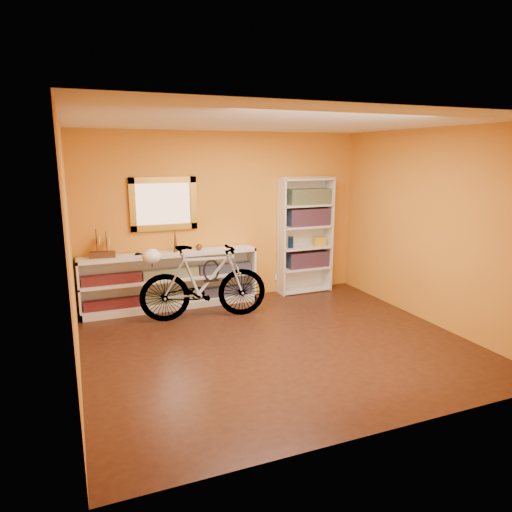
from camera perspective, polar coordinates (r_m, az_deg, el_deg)
name	(u,v)px	position (r m, az deg, el deg)	size (l,w,h in m)	color
floor	(277,344)	(5.72, 2.65, -10.81)	(4.50, 4.00, 0.01)	black
ceiling	(280,122)	(5.27, 2.95, 16.27)	(4.50, 4.00, 0.01)	silver
back_wall	(225,217)	(7.19, -3.88, 4.81)	(4.50, 0.01, 2.60)	orange
left_wall	(70,254)	(4.87, -22.10, 0.24)	(0.01, 4.00, 2.60)	orange
right_wall	(432,227)	(6.60, 20.94, 3.32)	(0.01, 4.00, 2.60)	orange
gilt_mirror	(164,204)	(6.89, -11.39, 6.36)	(0.98, 0.06, 0.78)	#8B6319
wall_socket	(277,277)	(7.70, 2.67, -2.63)	(0.09, 0.01, 0.09)	silver
console_unit	(171,280)	(6.96, -10.48, -2.99)	(2.60, 0.35, 0.85)	silver
cd_row_lower	(172,297)	(7.01, -10.37, -5.04)	(2.50, 0.13, 0.14)	black
cd_row_upper	(171,274)	(6.91, -10.49, -2.15)	(2.50, 0.13, 0.14)	navy
model_ship	(102,243)	(6.71, -18.59, 1.51)	(0.35, 0.13, 0.41)	#422312
toy_car	(139,255)	(6.79, -14.34, 0.14)	(0.00, 0.00, 0.00)	black
bronze_ornament	(175,240)	(6.84, -9.98, 2.02)	(0.06, 0.06, 0.37)	brown
decorative_orb	(199,247)	(6.95, -7.09, 1.11)	(0.10, 0.10, 0.10)	brown
bookcase	(305,236)	(7.61, 6.12, 2.52)	(0.90, 0.30, 1.90)	silver
book_row_a	(307,259)	(7.71, 6.38, -0.42)	(0.70, 0.22, 0.26)	maroon
book_row_b	(308,217)	(7.59, 6.51, 4.82)	(0.70, 0.22, 0.28)	maroon
book_row_c	(309,197)	(7.55, 6.57, 7.34)	(0.70, 0.22, 0.25)	navy
travel_mug	(291,242)	(7.49, 4.33, 1.71)	(0.09, 0.09, 0.19)	navy
red_tin	(294,199)	(7.46, 4.75, 7.01)	(0.13, 0.13, 0.17)	maroon
yellow_bag	(320,242)	(7.71, 7.89, 1.77)	(0.19, 0.13, 0.15)	gold
bicycle	(204,282)	(6.42, -6.48, -3.22)	(1.80, 0.47, 1.06)	silver
helmet	(152,256)	(6.27, -12.81, -0.03)	(0.26, 0.24, 0.19)	white
u_lock	(211,270)	(6.39, -5.58, -1.79)	(0.23, 0.23, 0.02)	black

